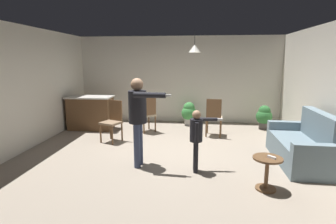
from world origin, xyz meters
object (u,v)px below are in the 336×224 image
(dining_chair_near_wall, at_px, (214,116))
(dining_chair_centre_back, at_px, (113,119))
(side_table_by_couch, at_px, (267,169))
(dining_chair_by_counter, at_px, (148,113))
(person_adult, at_px, (138,113))
(potted_plant_corner, at_px, (264,116))
(spare_remote_on_table, at_px, (272,157))
(kitchen_counter, at_px, (91,113))
(person_child, at_px, (197,134))
(potted_plant_by_wall, at_px, (189,112))
(couch_floral, at_px, (303,146))

(dining_chair_near_wall, distance_m, dining_chair_centre_back, 2.56)
(side_table_by_couch, xyz_separation_m, dining_chair_by_counter, (-2.40, 3.06, 0.22))
(person_adult, distance_m, dining_chair_near_wall, 2.65)
(side_table_by_couch, distance_m, person_adult, 2.35)
(potted_plant_corner, distance_m, spare_remote_on_table, 3.89)
(dining_chair_centre_back, bearing_deg, side_table_by_couch, 167.31)
(spare_remote_on_table, bearing_deg, dining_chair_by_counter, 128.20)
(kitchen_counter, xyz_separation_m, dining_chair_by_counter, (1.69, -0.17, 0.07))
(dining_chair_near_wall, bearing_deg, person_child, -93.57)
(dining_chair_by_counter, distance_m, potted_plant_by_wall, 1.48)
(side_table_by_couch, relative_size, potted_plant_corner, 0.75)
(couch_floral, xyz_separation_m, potted_plant_by_wall, (-2.27, 2.83, 0.06))
(side_table_by_couch, distance_m, dining_chair_near_wall, 2.91)
(side_table_by_couch, relative_size, dining_chair_by_counter, 0.52)
(dining_chair_near_wall, bearing_deg, dining_chair_by_counter, -179.54)
(kitchen_counter, bearing_deg, couch_floral, -21.93)
(person_child, xyz_separation_m, potted_plant_by_wall, (-0.22, 3.46, -0.30))
(dining_chair_by_counter, bearing_deg, dining_chair_near_wall, -46.94)
(kitchen_counter, bearing_deg, side_table_by_couch, -38.38)
(side_table_by_couch, relative_size, person_child, 0.47)
(dining_chair_by_counter, relative_size, spare_remote_on_table, 7.69)
(dining_chair_centre_back, bearing_deg, person_adult, 145.80)
(dining_chair_by_counter, relative_size, potted_plant_corner, 1.45)
(potted_plant_corner, relative_size, spare_remote_on_table, 5.32)
(couch_floral, bearing_deg, potted_plant_by_wall, 40.47)
(person_adult, bearing_deg, spare_remote_on_table, 75.04)
(potted_plant_by_wall, relative_size, spare_remote_on_table, 5.43)
(person_adult, bearing_deg, side_table_by_couch, 75.55)
(potted_plant_corner, bearing_deg, person_child, -121.38)
(potted_plant_by_wall, bearing_deg, dining_chair_centre_back, -134.22)
(dining_chair_by_counter, xyz_separation_m, potted_plant_corner, (3.28, 0.69, -0.16))
(dining_chair_by_counter, distance_m, spare_remote_on_table, 3.94)
(dining_chair_by_counter, bearing_deg, side_table_by_couch, -91.75)
(couch_floral, relative_size, kitchen_counter, 1.45)
(potted_plant_by_wall, bearing_deg, person_adult, -104.28)
(dining_chair_centre_back, relative_size, potted_plant_by_wall, 1.42)
(kitchen_counter, bearing_deg, dining_chair_near_wall, -6.50)
(couch_floral, bearing_deg, side_table_by_couch, 142.11)
(person_child, height_order, spare_remote_on_table, person_child)
(dining_chair_near_wall, relative_size, dining_chair_centre_back, 1.00)
(potted_plant_corner, relative_size, potted_plant_by_wall, 0.98)
(spare_remote_on_table, bearing_deg, potted_plant_corner, 77.56)
(dining_chair_by_counter, bearing_deg, potted_plant_corner, -27.84)
(dining_chair_centre_back, xyz_separation_m, potted_plant_corner, (3.97, 1.58, -0.16))
(potted_plant_by_wall, bearing_deg, couch_floral, -51.24)
(side_table_by_couch, xyz_separation_m, spare_remote_on_table, (0.04, -0.04, 0.21))
(kitchen_counter, relative_size, person_adult, 0.77)
(person_child, distance_m, dining_chair_centre_back, 2.59)
(kitchen_counter, relative_size, person_child, 1.13)
(side_table_by_couch, bearing_deg, dining_chair_by_counter, 128.03)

